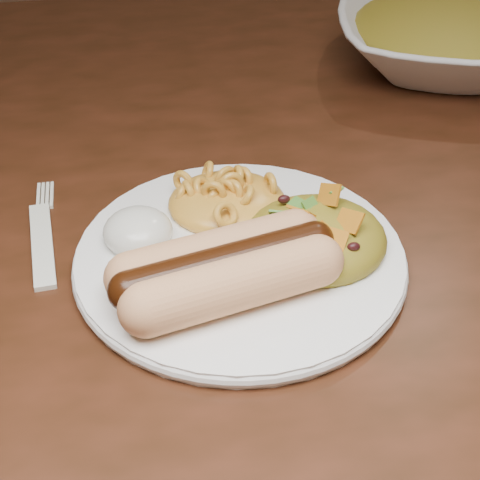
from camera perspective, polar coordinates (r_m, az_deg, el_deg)
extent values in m
cube|color=#451F11|center=(0.62, -7.84, 2.82)|extent=(1.60, 0.90, 0.04)
cylinder|color=white|center=(0.52, 0.00, -1.40)|extent=(0.31, 0.31, 0.01)
cylinder|color=#F9A372|center=(0.46, -0.81, -3.56)|extent=(0.12, 0.06, 0.03)
cylinder|color=#F9A372|center=(0.48, -1.44, -1.09)|extent=(0.12, 0.06, 0.03)
cylinder|color=#351506|center=(0.47, -1.14, -1.92)|extent=(0.13, 0.05, 0.03)
ellipsoid|color=gold|center=(0.55, -1.03, 4.07)|extent=(0.11, 0.11, 0.03)
ellipsoid|color=silver|center=(0.52, -7.99, 1.27)|extent=(0.06, 0.06, 0.03)
ellipsoid|color=#A85F21|center=(0.51, 5.90, 0.65)|extent=(0.10, 0.10, 0.04)
cube|color=white|center=(0.56, -15.09, -0.33)|extent=(0.03, 0.14, 0.00)
imported|color=white|center=(0.82, 16.10, 14.69)|extent=(0.30, 0.30, 0.06)
ellipsoid|color=#A85F21|center=(0.82, 16.36, 16.01)|extent=(0.26, 0.26, 0.05)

